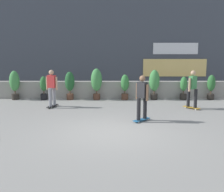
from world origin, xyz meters
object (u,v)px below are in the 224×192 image
(potted_plant_3, at_px, (97,81))
(skater_foreground, at_px, (142,96))
(skater_by_wall_right, at_px, (193,88))
(skater_far_right, at_px, (52,87))
(potted_plant_1, at_px, (44,87))
(potted_plant_2, at_px, (70,84))
(potted_plant_7, at_px, (211,86))
(potted_plant_6, at_px, (184,88))
(potted_plant_5, at_px, (155,82))
(potted_plant_4, at_px, (125,86))
(potted_plant_0, at_px, (15,83))

(potted_plant_3, bearing_deg, skater_foreground, -66.30)
(skater_foreground, bearing_deg, skater_by_wall_right, 40.87)
(skater_far_right, height_order, skater_by_wall_right, same)
(potted_plant_1, height_order, potted_plant_2, potted_plant_2)
(potted_plant_7, distance_m, skater_by_wall_right, 2.74)
(potted_plant_6, bearing_deg, potted_plant_7, 0.00)
(potted_plant_2, bearing_deg, potted_plant_1, 180.00)
(skater_far_right, relative_size, skater_by_wall_right, 1.00)
(potted_plant_6, height_order, skater_far_right, skater_far_right)
(potted_plant_5, bearing_deg, potted_plant_3, -180.00)
(potted_plant_4, bearing_deg, potted_plant_6, 0.00)
(skater_far_right, xyz_separation_m, skater_by_wall_right, (6.22, -0.33, 0.00))
(potted_plant_1, height_order, potted_plant_3, potted_plant_3)
(potted_plant_0, height_order, potted_plant_5, potted_plant_5)
(potted_plant_0, relative_size, skater_foreground, 0.88)
(skater_foreground, bearing_deg, potted_plant_7, 46.92)
(potted_plant_6, relative_size, skater_foreground, 0.70)
(potted_plant_2, relative_size, potted_plant_7, 1.13)
(potted_plant_3, relative_size, potted_plant_6, 1.35)
(potted_plant_6, xyz_separation_m, potted_plant_7, (1.42, 0.00, 0.08))
(potted_plant_1, relative_size, potted_plant_7, 0.94)
(potted_plant_0, xyz_separation_m, skater_by_wall_right, (8.55, -2.21, 0.07))
(potted_plant_2, distance_m, potted_plant_5, 4.36)
(skater_foreground, bearing_deg, potted_plant_5, 75.84)
(potted_plant_0, bearing_deg, potted_plant_1, 0.00)
(potted_plant_0, bearing_deg, potted_plant_4, -0.00)
(potted_plant_6, distance_m, potted_plant_7, 1.42)
(potted_plant_1, relative_size, skater_far_right, 0.71)
(skater_by_wall_right, bearing_deg, potted_plant_7, 54.04)
(potted_plant_1, xyz_separation_m, skater_by_wall_right, (7.06, -2.21, 0.30))
(potted_plant_4, bearing_deg, potted_plant_3, 180.00)
(potted_plant_1, height_order, skater_foreground, skater_foreground)
(potted_plant_7, bearing_deg, skater_far_right, -166.51)
(potted_plant_5, relative_size, skater_foreground, 0.91)
(skater_by_wall_right, bearing_deg, skater_foreground, -139.13)
(potted_plant_1, xyz_separation_m, potted_plant_7, (8.66, 0.00, 0.06))
(potted_plant_0, xyz_separation_m, potted_plant_3, (4.23, -0.00, 0.08))
(potted_plant_1, xyz_separation_m, potted_plant_4, (4.20, -0.00, 0.08))
(potted_plant_5, distance_m, skater_by_wall_right, 2.59)
(potted_plant_6, distance_m, skater_foreground, 5.05)
(potted_plant_3, bearing_deg, skater_far_right, -135.38)
(potted_plant_3, relative_size, skater_far_right, 0.95)
(potted_plant_1, distance_m, skater_foreground, 6.33)
(potted_plant_1, bearing_deg, potted_plant_7, 0.00)
(potted_plant_2, bearing_deg, skater_by_wall_right, -21.22)
(potted_plant_5, bearing_deg, potted_plant_1, 180.00)
(potted_plant_4, bearing_deg, potted_plant_7, 0.00)
(potted_plant_0, height_order, skater_far_right, skater_far_right)
(potted_plant_1, distance_m, potted_plant_2, 1.37)
(skater_by_wall_right, bearing_deg, potted_plant_4, 142.21)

